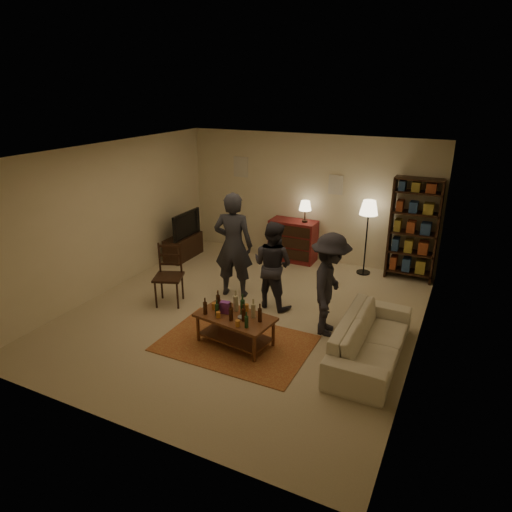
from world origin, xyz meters
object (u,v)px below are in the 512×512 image
Objects in this scene: floor_lamp at (369,213)px; bookshelf at (414,229)px; person_right at (273,265)px; person_by_sofa at (330,285)px; dresser at (293,240)px; person_left at (233,245)px; dining_chair at (169,272)px; tv_stand at (183,241)px; coffee_table at (235,319)px; sofa at (371,339)px.

bookshelf is at bearing 8.63° from floor_lamp.
person_by_sofa is (1.14, -0.46, 0.04)m from person_right.
person_by_sofa is at bearing -58.63° from dresser.
dining_chair is at bearing 27.69° from person_left.
person_by_sofa reaches higher than tv_stand.
bookshelf is (4.69, 0.98, 0.65)m from tv_stand.
bookshelf is at bearing 17.31° from dining_chair.
dresser is (-0.49, 3.59, 0.07)m from coffee_table.
dining_chair is at bearing -61.62° from tv_stand.
bookshelf reaches higher than floor_lamp.
floor_lamp is at bearing -146.65° from person_left.
dining_chair is 1.82m from person_right.
dining_chair is 4.01m from floor_lamp.
person_right is 0.95× the size of person_by_sofa.
person_right is at bearing -0.54° from dining_chair.
floor_lamp reaches higher than tv_stand.
dresser is at bearing 97.79° from coffee_table.
person_left reaches higher than floor_lamp.
person_by_sofa is at bearing 168.06° from person_right.
bookshelf is 1.32× the size of floor_lamp.
bookshelf is 3.26m from sofa.
person_by_sofa is at bearing -17.69° from dining_chair.
bookshelf reaches higher than tv_stand.
bookshelf reaches higher than person_right.
person_left is at bearing 118.82° from coffee_table.
sofa is 2.16m from person_right.
tv_stand is 3.06m from person_right.
coffee_table is 1.12× the size of dining_chair.
coffee_table is at bearing 121.09° from person_by_sofa.
dresser is at bearing 22.07° from tv_stand.
person_by_sofa is (1.96, -0.57, -0.15)m from person_left.
bookshelf is 3.52m from person_left.
dining_chair is 0.80× the size of dresser.
tv_stand is 5.14m from sofa.
coffee_table is 1.96m from sofa.
sofa is at bearing -25.53° from dining_chair.
tv_stand is 2.43m from dresser.
person_by_sofa reaches higher than person_right.
person_by_sofa is at bearing -106.46° from bookshelf.
bookshelf is (1.95, 3.66, 0.62)m from coffee_table.
tv_stand reaches higher than sofa.
sofa is (4.64, -2.20, -0.08)m from tv_stand.
coffee_table is at bearing 104.19° from sofa.
person_left reaches higher than tv_stand.
bookshelf is at bearing 62.00° from coffee_table.
person_left is (-2.77, -2.17, -0.08)m from bookshelf.
person_left is at bearing -31.69° from tv_stand.
dining_chair reaches higher than coffee_table.
person_left is at bearing 2.04° from person_right.
tv_stand is at bearing -45.17° from person_left.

